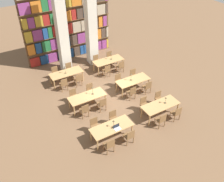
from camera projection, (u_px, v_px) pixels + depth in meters
name	position (u px, v px, depth m)	size (l,w,h in m)	color
ground_plane	(110.00, 98.00, 14.68)	(40.00, 40.00, 0.00)	brown
bookshelf_bank	(68.00, 22.00, 17.02)	(6.28, 0.35, 5.50)	brown
pillar_left	(61.00, 28.00, 15.38)	(0.64, 0.64, 6.00)	beige
pillar_center	(91.00, 22.00, 16.19)	(0.64, 0.64, 6.00)	beige
reading_table_0	(112.00, 128.00, 11.77)	(2.05, 0.85, 0.73)	tan
chair_0	(109.00, 145.00, 11.17)	(0.42, 0.40, 0.88)	brown
chair_1	(95.00, 125.00, 12.15)	(0.42, 0.40, 0.88)	brown
chair_2	(129.00, 136.00, 11.60)	(0.42, 0.40, 0.88)	brown
chair_3	(114.00, 118.00, 12.58)	(0.42, 0.40, 0.88)	brown
desk_lamp_0	(114.00, 123.00, 11.55)	(0.14, 0.14, 0.42)	brown
laptop	(117.00, 128.00, 11.60)	(0.32, 0.22, 0.21)	silver
reading_table_1	(160.00, 106.00, 13.06)	(2.05, 0.85, 0.73)	tan
chair_4	(161.00, 120.00, 12.48)	(0.42, 0.40, 0.88)	brown
chair_5	(144.00, 104.00, 13.45)	(0.42, 0.40, 0.88)	brown
chair_6	(176.00, 113.00, 12.88)	(0.42, 0.40, 0.88)	brown
chair_7	(159.00, 98.00, 13.86)	(0.42, 0.40, 0.88)	brown
desk_lamp_1	(166.00, 99.00, 12.97)	(0.14, 0.14, 0.39)	brown
reading_table_2	(87.00, 97.00, 13.65)	(2.05, 0.85, 0.73)	tan
chair_8	(84.00, 110.00, 13.06)	(0.42, 0.40, 0.88)	brown
chair_9	(74.00, 96.00, 14.04)	(0.42, 0.40, 0.88)	brown
chair_10	(102.00, 104.00, 13.48)	(0.42, 0.40, 0.88)	brown
chair_11	(90.00, 90.00, 14.46)	(0.42, 0.40, 0.88)	brown
desk_lamp_2	(92.00, 89.00, 13.56)	(0.14, 0.14, 0.48)	brown
reading_table_3	(133.00, 81.00, 14.90)	(2.05, 0.85, 0.73)	tan
chair_12	(132.00, 92.00, 14.29)	(0.42, 0.40, 0.88)	brown
chair_13	(119.00, 80.00, 15.27)	(0.42, 0.40, 0.88)	brown
chair_14	(147.00, 87.00, 14.74)	(0.42, 0.40, 0.88)	brown
chair_15	(134.00, 75.00, 15.71)	(0.42, 0.40, 0.88)	brown
desk_lamp_3	(131.00, 76.00, 14.64)	(0.14, 0.14, 0.46)	brown
reading_table_4	(66.00, 74.00, 15.55)	(2.05, 0.85, 0.73)	tan
chair_16	(64.00, 84.00, 14.97)	(0.42, 0.40, 0.88)	brown
chair_17	(56.00, 73.00, 15.95)	(0.42, 0.40, 0.88)	brown
chair_18	(78.00, 79.00, 15.35)	(0.42, 0.40, 0.88)	brown
chair_19	(69.00, 69.00, 16.33)	(0.42, 0.40, 0.88)	brown
desk_lamp_4	(65.00, 69.00, 15.24)	(0.14, 0.14, 0.50)	brown
reading_table_5	(108.00, 61.00, 16.79)	(2.05, 0.85, 0.73)	tan
chair_20	(107.00, 70.00, 16.19)	(0.42, 0.40, 0.88)	brown
chair_21	(97.00, 61.00, 17.17)	(0.42, 0.40, 0.88)	brown
chair_22	(121.00, 66.00, 16.62)	(0.42, 0.40, 0.88)	brown
chair_23	(110.00, 57.00, 17.60)	(0.42, 0.40, 0.88)	brown
desk_lamp_5	(111.00, 55.00, 16.64)	(0.14, 0.14, 0.48)	brown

